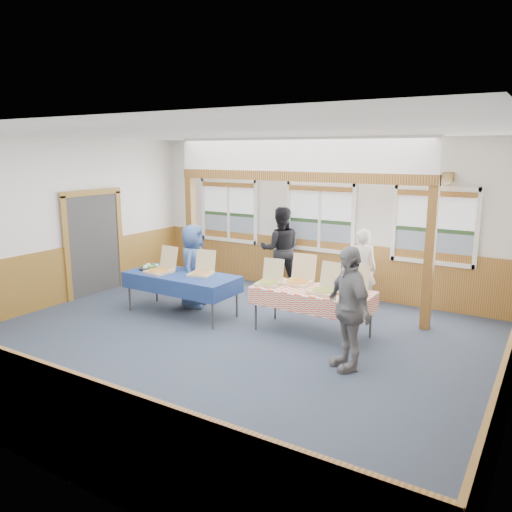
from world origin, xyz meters
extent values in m
plane|color=#273140|center=(0.00, 0.00, 0.00)|extent=(8.00, 8.00, 0.00)
plane|color=white|center=(0.00, 0.00, 3.20)|extent=(8.00, 8.00, 0.00)
plane|color=silver|center=(0.00, 3.50, 1.60)|extent=(8.00, 0.00, 8.00)
plane|color=silver|center=(0.00, -3.50, 1.60)|extent=(8.00, 0.00, 8.00)
plane|color=silver|center=(-4.00, 0.00, 1.60)|extent=(0.00, 8.00, 8.00)
cube|color=brown|center=(0.00, 3.48, 0.55)|extent=(7.98, 0.05, 1.10)
cube|color=brown|center=(0.00, -3.48, 0.55)|extent=(7.98, 0.05, 1.10)
cube|color=brown|center=(-3.98, 0.00, 0.55)|extent=(0.05, 6.98, 1.10)
cube|color=brown|center=(3.98, 0.00, 0.55)|extent=(0.05, 6.98, 1.10)
cube|color=#343434|center=(-3.96, 0.90, 1.05)|extent=(0.06, 1.30, 2.10)
cube|color=white|center=(-2.30, 3.44, 0.91)|extent=(1.52, 0.05, 0.08)
cube|color=white|center=(-2.30, 3.44, 2.29)|extent=(1.52, 0.05, 0.08)
cube|color=white|center=(-3.04, 3.44, 1.60)|extent=(0.08, 0.05, 1.46)
cube|color=white|center=(-1.56, 3.44, 1.60)|extent=(0.08, 0.05, 1.46)
cube|color=white|center=(-2.30, 3.44, 1.60)|extent=(0.05, 0.05, 1.30)
cube|color=slate|center=(-2.30, 3.48, 1.21)|extent=(1.40, 0.02, 0.52)
cube|color=#203A1D|center=(-2.30, 3.48, 1.51)|extent=(1.40, 0.02, 0.08)
cube|color=silver|center=(-2.30, 3.48, 1.90)|extent=(1.40, 0.02, 0.70)
cube|color=brown|center=(-2.30, 3.42, 2.19)|extent=(1.40, 0.07, 0.10)
cube|color=white|center=(0.00, 3.44, 0.91)|extent=(1.52, 0.05, 0.08)
cube|color=white|center=(0.00, 3.44, 2.29)|extent=(1.52, 0.05, 0.08)
cube|color=white|center=(-0.74, 3.44, 1.60)|extent=(0.08, 0.05, 1.46)
cube|color=white|center=(0.74, 3.44, 1.60)|extent=(0.08, 0.05, 1.46)
cube|color=white|center=(0.00, 3.44, 1.60)|extent=(0.05, 0.05, 1.30)
cube|color=slate|center=(0.00, 3.48, 1.21)|extent=(1.40, 0.02, 0.52)
cube|color=#203A1D|center=(0.00, 3.48, 1.51)|extent=(1.40, 0.02, 0.08)
cube|color=silver|center=(0.00, 3.48, 1.90)|extent=(1.40, 0.02, 0.70)
cube|color=brown|center=(0.00, 3.42, 2.19)|extent=(1.40, 0.07, 0.10)
cube|color=white|center=(2.30, 3.44, 0.91)|extent=(1.52, 0.05, 0.08)
cube|color=white|center=(2.30, 3.44, 2.29)|extent=(1.52, 0.05, 0.08)
cube|color=white|center=(1.56, 3.44, 1.60)|extent=(0.08, 0.05, 1.46)
cube|color=white|center=(3.04, 3.44, 1.60)|extent=(0.08, 0.05, 1.46)
cube|color=white|center=(2.30, 3.44, 1.60)|extent=(0.05, 0.05, 1.30)
cube|color=slate|center=(2.30, 3.48, 1.21)|extent=(1.40, 0.02, 0.52)
cube|color=#203A1D|center=(2.30, 3.48, 1.51)|extent=(1.40, 0.02, 0.08)
cube|color=silver|center=(2.30, 3.48, 1.90)|extent=(1.40, 0.02, 0.70)
cube|color=brown|center=(2.30, 3.42, 2.19)|extent=(1.40, 0.07, 0.10)
cube|color=#5F2C15|center=(-2.50, 2.30, 1.20)|extent=(0.15, 0.15, 2.40)
cube|color=#5F2C15|center=(2.50, 2.30, 1.20)|extent=(0.15, 0.15, 2.40)
cube|color=#5F2C15|center=(0.00, 2.30, 2.49)|extent=(5.15, 0.18, 0.18)
cylinder|color=#343434|center=(-2.46, 0.39, 0.36)|extent=(0.04, 0.04, 0.73)
cylinder|color=#343434|center=(-2.46, 1.12, 0.36)|extent=(0.04, 0.04, 0.73)
cylinder|color=#343434|center=(-0.54, 0.39, 0.36)|extent=(0.04, 0.04, 0.73)
cylinder|color=#343434|center=(-0.54, 1.12, 0.36)|extent=(0.04, 0.04, 0.73)
cube|color=#343434|center=(-1.50, 0.75, 0.73)|extent=(2.20, 1.34, 0.03)
cube|color=navy|center=(-1.50, 0.75, 0.75)|extent=(2.27, 1.41, 0.01)
cube|color=navy|center=(-1.50, 0.30, 0.61)|extent=(2.04, 0.54, 0.28)
cube|color=navy|center=(-1.50, 1.21, 0.61)|extent=(2.04, 0.54, 0.28)
cylinder|color=#343434|center=(0.10, 0.74, 0.36)|extent=(0.04, 0.04, 0.73)
cylinder|color=#343434|center=(0.10, 1.41, 0.36)|extent=(0.04, 0.04, 0.73)
cylinder|color=#343434|center=(1.85, 0.74, 0.36)|extent=(0.04, 0.04, 0.73)
cylinder|color=#343434|center=(1.85, 1.41, 0.36)|extent=(0.04, 0.04, 0.73)
cube|color=#343434|center=(0.97, 1.07, 0.73)|extent=(2.02, 1.28, 0.03)
cube|color=red|center=(0.97, 1.07, 0.75)|extent=(2.09, 1.35, 0.01)
cube|color=red|center=(0.97, 0.65, 0.61)|extent=(1.86, 0.55, 0.28)
cube|color=red|center=(0.97, 1.50, 0.61)|extent=(1.86, 0.55, 0.28)
cube|color=tan|center=(-1.90, 0.60, 0.78)|extent=(0.46, 0.46, 0.05)
cylinder|color=gold|center=(-1.90, 0.60, 0.81)|extent=(0.40, 0.40, 0.01)
cube|color=tan|center=(-1.87, 0.86, 1.01)|extent=(0.43, 0.14, 0.41)
cube|color=tan|center=(-1.15, 0.87, 0.78)|extent=(0.46, 0.46, 0.04)
cylinder|color=tan|center=(-1.15, 0.87, 0.81)|extent=(0.40, 0.40, 0.01)
cube|color=tan|center=(-1.20, 1.10, 0.99)|extent=(0.39, 0.18, 0.38)
cube|color=tan|center=(0.22, 0.93, 0.78)|extent=(0.41, 0.41, 0.04)
cylinder|color=gold|center=(0.22, 0.93, 0.81)|extent=(0.36, 0.36, 0.01)
cube|color=tan|center=(0.20, 1.16, 0.98)|extent=(0.38, 0.13, 0.36)
cube|color=tan|center=(0.62, 1.22, 0.78)|extent=(0.45, 0.45, 0.05)
cylinder|color=gold|center=(0.62, 1.22, 0.81)|extent=(0.39, 0.39, 0.01)
cube|color=tan|center=(0.61, 1.48, 1.02)|extent=(0.43, 0.12, 0.42)
cube|color=tan|center=(1.22, 0.95, 0.78)|extent=(0.46, 0.46, 0.05)
cylinder|color=gold|center=(1.22, 0.95, 0.81)|extent=(0.40, 0.40, 0.01)
cube|color=tan|center=(1.25, 1.20, 1.01)|extent=(0.42, 0.15, 0.41)
cube|color=tan|center=(1.62, 1.17, 0.78)|extent=(0.41, 0.41, 0.04)
cylinder|color=tan|center=(1.62, 1.17, 0.81)|extent=(0.36, 0.36, 0.01)
cube|color=tan|center=(1.61, 1.40, 0.99)|extent=(0.38, 0.12, 0.37)
cylinder|color=black|center=(-2.25, 0.75, 0.77)|extent=(0.43, 0.43, 0.03)
cylinder|color=silver|center=(-2.25, 0.75, 0.80)|extent=(0.10, 0.10, 0.04)
sphere|color=#386B28|center=(-2.13, 0.75, 0.80)|extent=(0.10, 0.10, 0.10)
sphere|color=beige|center=(-2.18, 0.85, 0.80)|extent=(0.10, 0.10, 0.10)
sphere|color=#386B28|center=(-2.28, 0.87, 0.80)|extent=(0.10, 0.10, 0.10)
sphere|color=beige|center=(-2.35, 0.80, 0.80)|extent=(0.10, 0.10, 0.10)
sphere|color=#386B28|center=(-2.35, 0.70, 0.80)|extent=(0.10, 0.10, 0.10)
sphere|color=beige|center=(-2.28, 0.64, 0.80)|extent=(0.10, 0.10, 0.10)
sphere|color=#386B28|center=(-2.18, 0.66, 0.80)|extent=(0.10, 0.10, 0.10)
cylinder|color=#A5551B|center=(1.82, 0.82, 0.83)|extent=(0.07, 0.07, 0.15)
imported|color=silver|center=(1.17, 2.80, 0.77)|extent=(0.66, 0.56, 1.54)
imported|color=black|center=(-0.73, 3.10, 0.90)|extent=(1.11, 1.04, 1.80)
imported|color=#365187|center=(-1.62, 1.24, 0.80)|extent=(0.75, 0.91, 1.60)
imported|color=slate|center=(1.94, 0.13, 0.86)|extent=(1.04, 0.97, 1.72)
camera|label=1|loc=(4.26, -6.03, 2.94)|focal=35.00mm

